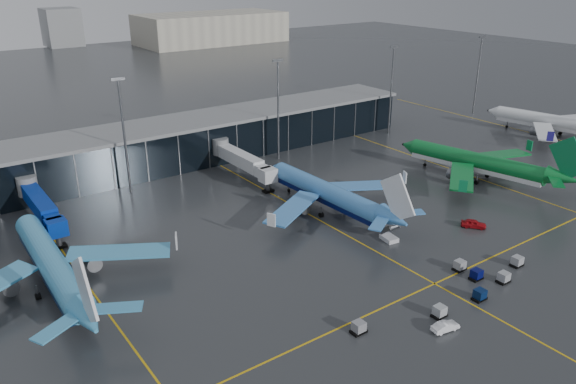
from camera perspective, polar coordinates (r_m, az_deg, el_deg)
ground at (r=96.05m, az=3.89°, el=-7.30°), size 600.00×600.00×0.00m
terminal_pier at (r=143.16m, az=-12.05°, el=4.78°), size 142.00×17.00×10.70m
jet_bridges at (r=116.61m, az=-23.81°, el=-1.24°), size 94.00×27.50×7.20m
flood_masts at (r=132.48m, az=-8.19°, el=7.41°), size 203.00×0.50×25.50m
distant_hangars at (r=351.78m, az=-19.03°, el=14.87°), size 260.00×71.00×22.00m
taxi_lines at (r=108.95m, az=4.42°, el=-3.53°), size 220.00×120.00×0.02m
airliner_arkefly at (r=93.75m, az=-23.15°, el=-5.32°), size 39.17×44.47×13.52m
airliner_klm_near at (r=113.52m, az=3.88°, el=1.13°), size 38.15×43.11×12.91m
airliner_aer_lingus at (r=137.55m, az=18.63°, el=3.93°), size 46.99×51.06×13.46m
airliner_ba at (r=181.47m, az=25.34°, el=7.22°), size 46.56×50.61×13.36m
baggage_carts at (r=92.48m, az=17.52°, el=-9.13°), size 36.33×8.98×1.70m
mobile_airstair at (r=104.88m, az=10.24°, el=-4.46°), size 2.66×3.50×3.45m
service_van_red at (r=113.75m, az=18.34°, el=-3.07°), size 4.42×4.85×1.60m
service_van_white at (r=82.76m, az=15.69°, el=-13.01°), size 4.33×2.12×1.37m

